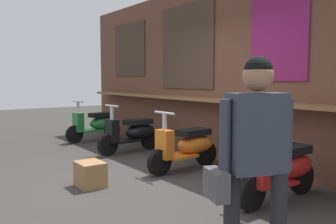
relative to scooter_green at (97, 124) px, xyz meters
The scene contains 8 objects.
ground_plane 3.64m from the scooter_green, 17.40° to the right, with size 27.40×27.40×0.00m, color #383533.
market_stall_facade 3.78m from the scooter_green, 15.14° to the left, with size 9.79×0.61×3.20m.
scooter_green is the anchor object (origin of this frame).
scooter_black 1.69m from the scooter_green, ahead, with size 0.47×1.40×0.97m.
scooter_orange 3.41m from the scooter_green, ahead, with size 0.47×1.40×0.97m.
scooter_red 5.20m from the scooter_green, ahead, with size 0.46×1.40×0.97m.
shopper_with_handbag 6.36m from the scooter_green, 14.95° to the right, with size 0.41×0.65×1.62m.
merchandise_crate 3.72m from the scooter_green, 26.40° to the right, with size 0.41×0.33×0.34m, color olive.
Camera 1 is at (4.28, -2.49, 1.46)m, focal length 37.74 mm.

